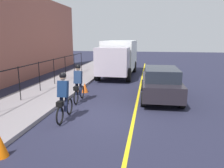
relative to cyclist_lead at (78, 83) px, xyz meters
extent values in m
plane|color=#232438|center=(-1.73, -1.19, -0.91)|extent=(80.00, 80.00, 0.00)
cube|color=yellow|center=(-1.73, -2.79, -0.91)|extent=(36.00, 0.12, 0.01)
cube|color=gray|center=(-1.73, 2.21, -0.84)|extent=(40.00, 3.20, 0.15)
cylinder|color=black|center=(-0.73, 2.61, 0.04)|extent=(0.04, 0.04, 1.60)
cylinder|color=black|center=(1.14, 2.61, 0.04)|extent=(0.04, 0.04, 1.60)
cylinder|color=black|center=(3.00, 2.61, 0.04)|extent=(0.04, 0.04, 1.60)
cylinder|color=black|center=(4.86, 2.61, 0.04)|extent=(0.04, 0.04, 1.60)
cylinder|color=black|center=(6.73, 2.61, 0.04)|extent=(0.04, 0.04, 1.60)
cylinder|color=black|center=(8.59, 2.61, 0.04)|extent=(0.04, 0.04, 1.60)
cube|color=black|center=(-0.73, 2.61, 0.79)|extent=(18.64, 0.04, 0.04)
torus|color=black|center=(0.61, 0.02, -0.58)|extent=(0.66, 0.08, 0.66)
torus|color=black|center=(-0.44, -0.02, -0.58)|extent=(0.66, 0.08, 0.66)
cube|color=black|center=(0.08, 0.00, -0.33)|extent=(0.93, 0.07, 0.24)
cylinder|color=black|center=(-0.07, 0.00, -0.18)|extent=(0.03, 0.03, 0.35)
cube|color=navy|center=(-0.02, 0.00, 0.29)|extent=(0.35, 0.37, 0.63)
sphere|color=tan|center=(0.03, 0.00, 0.71)|extent=(0.22, 0.22, 0.22)
sphere|color=black|center=(0.03, 0.00, 0.78)|extent=(0.26, 0.26, 0.26)
cylinder|color=#191E38|center=(-0.04, 0.10, -0.23)|extent=(0.34, 0.13, 0.65)
cylinder|color=#191E38|center=(-0.04, -0.10, -0.23)|extent=(0.34, 0.13, 0.65)
cube|color=black|center=(-0.39, -0.01, -0.16)|extent=(0.25, 0.21, 0.18)
torus|color=black|center=(-1.76, -0.20, -0.58)|extent=(0.66, 0.08, 0.66)
torus|color=black|center=(-2.81, -0.24, -0.58)|extent=(0.66, 0.08, 0.66)
cube|color=black|center=(-2.28, -0.22, -0.33)|extent=(0.93, 0.07, 0.24)
cylinder|color=black|center=(-2.43, -0.23, -0.18)|extent=(0.03, 0.03, 0.35)
cube|color=navy|center=(-2.38, -0.22, 0.29)|extent=(0.35, 0.37, 0.63)
sphere|color=tan|center=(-2.33, -0.22, 0.71)|extent=(0.22, 0.22, 0.22)
sphere|color=black|center=(-2.33, -0.22, 0.78)|extent=(0.26, 0.26, 0.26)
cylinder|color=#191E38|center=(-2.40, -0.12, -0.23)|extent=(0.34, 0.13, 0.65)
cylinder|color=#191E38|center=(-2.40, -0.32, -0.23)|extent=(0.34, 0.13, 0.65)
cube|color=black|center=(-2.76, -0.24, -0.16)|extent=(0.25, 0.21, 0.18)
cube|color=black|center=(1.31, -3.90, -0.24)|extent=(4.45, 1.92, 0.70)
cube|color=#1E232D|center=(1.11, -3.91, 0.39)|extent=(2.51, 1.65, 0.56)
cylinder|color=black|center=(2.79, -3.01, -0.59)|extent=(0.65, 0.24, 0.64)
cylinder|color=black|center=(2.83, -4.71, -0.59)|extent=(0.65, 0.24, 0.64)
cylinder|color=black|center=(-0.21, -3.09, -0.59)|extent=(0.65, 0.24, 0.64)
cylinder|color=black|center=(-0.16, -4.79, -0.59)|extent=(0.65, 0.24, 0.64)
cube|color=silver|center=(8.48, -0.85, 0.72)|extent=(4.81, 2.49, 2.30)
cube|color=silver|center=(5.06, -0.78, 0.52)|extent=(1.86, 2.24, 1.90)
cylinder|color=black|center=(5.18, -1.91, -0.43)|extent=(0.97, 0.32, 0.96)
cylinder|color=black|center=(5.22, 0.33, -0.43)|extent=(0.97, 0.32, 0.96)
cylinder|color=black|center=(9.51, -1.99, -0.43)|extent=(0.97, 0.32, 0.96)
cylinder|color=black|center=(9.56, 0.25, -0.43)|extent=(0.97, 0.32, 0.96)
cone|color=orange|center=(1.77, 0.24, -0.63)|extent=(0.36, 0.36, 0.56)
cone|color=orange|center=(-5.08, 0.41, -0.59)|extent=(0.36, 0.36, 0.64)
camera|label=1|loc=(-9.59, -3.30, 2.14)|focal=34.48mm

